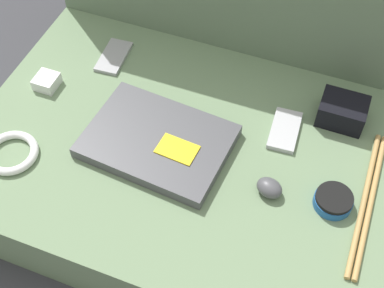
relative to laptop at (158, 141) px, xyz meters
The scene contains 11 objects.
ground_plane 0.19m from the laptop, 12.30° to the left, with size 8.00×8.00×0.00m, color #38383D.
couch_seat 0.12m from the laptop, 12.30° to the left, with size 1.05×0.70×0.16m.
laptop is the anchor object (origin of this frame).
computer_mouse 0.28m from the laptop, ahead, with size 0.07×0.06×0.04m.
speaker_puck 0.41m from the laptop, ahead, with size 0.08×0.08×0.03m.
phone_silver 0.30m from the laptop, 28.55° to the left, with size 0.07×0.13×0.01m.
phone_black 0.32m from the laptop, 135.00° to the left, with size 0.07×0.13×0.01m.
camera_pouch 0.44m from the laptop, 31.07° to the left, with size 0.11×0.09×0.06m.
charger_brick 0.34m from the laptop, 167.77° to the left, with size 0.05×0.06×0.03m.
cable_coil 0.34m from the laptop, 153.85° to the right, with size 0.12×0.12×0.02m.
drumstick_pair 0.48m from the laptop, ahead, with size 0.03×0.38×0.01m.
Camera 1 is at (0.27, -0.69, 1.15)m, focal length 50.00 mm.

